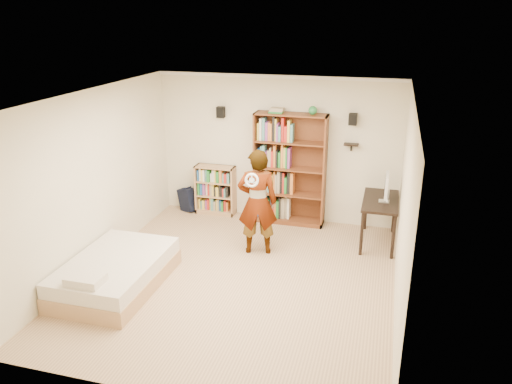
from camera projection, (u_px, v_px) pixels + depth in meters
The scene contains 14 objects.
ground at pixel (238, 279), 7.41m from camera, with size 4.50×5.00×0.01m, color tan.
room_shell at pixel (236, 165), 6.81m from camera, with size 4.52×5.02×2.71m.
crown_molding at pixel (235, 99), 6.50m from camera, with size 4.50×5.00×0.06m.
speaker_left at pixel (221, 112), 9.16m from camera, with size 0.14×0.12×0.20m, color black.
speaker_right at pixel (353, 119), 8.57m from camera, with size 0.14×0.12×0.20m, color black.
wall_shelf at pixel (351, 144), 8.73m from camera, with size 0.25×0.16×0.03m, color black.
tall_bookshelf at pixel (290, 170), 9.08m from camera, with size 1.30×0.38×2.06m, color brown, non-canonical shape.
low_bookshelf at pixel (216, 190), 9.67m from camera, with size 0.77×0.29×0.96m, color tan, non-canonical shape.
computer_desk at pixel (379, 222), 8.44m from camera, with size 0.58×1.16×0.79m, color black, non-canonical shape.
imac at pixel (385, 188), 8.14m from camera, with size 0.09×0.47×0.47m, color silver, non-canonical shape.
daybed at pixel (115, 269), 7.12m from camera, with size 1.21×1.86×0.55m, color silver, non-canonical shape.
person at pixel (257, 202), 7.96m from camera, with size 0.64×0.42×1.75m, color black.
wii_wheel at pixel (252, 180), 7.51m from camera, with size 0.22×0.22×0.04m, color silver.
navy_bag at pixel (187, 199), 9.89m from camera, with size 0.35×0.22×0.47m, color black, non-canonical shape.
Camera 1 is at (1.98, -6.22, 3.74)m, focal length 35.00 mm.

